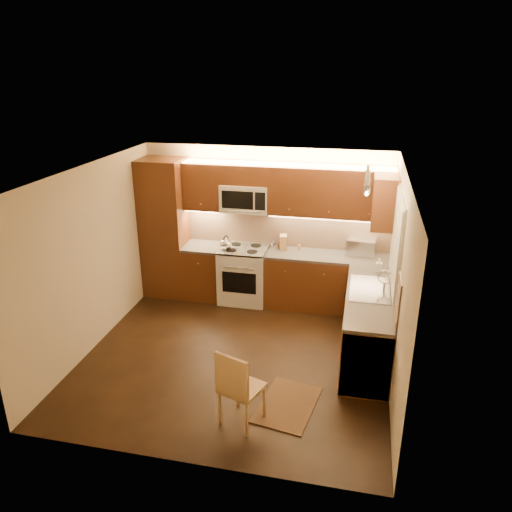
% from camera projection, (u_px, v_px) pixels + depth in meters
% --- Properties ---
extents(floor, '(4.00, 4.00, 0.01)m').
position_uv_depth(floor, '(237.00, 355.00, 6.75)').
color(floor, black).
rests_on(floor, ground).
extents(ceiling, '(4.00, 4.00, 0.01)m').
position_uv_depth(ceiling, '(234.00, 173.00, 5.84)').
color(ceiling, beige).
rests_on(ceiling, ground).
extents(wall_back, '(4.00, 0.01, 2.50)m').
position_uv_depth(wall_back, '(266.00, 224.00, 8.12)').
color(wall_back, '#BEAD8B').
rests_on(wall_back, ground).
extents(wall_front, '(4.00, 0.01, 2.50)m').
position_uv_depth(wall_front, '(179.00, 355.00, 4.48)').
color(wall_front, '#BEAD8B').
rests_on(wall_front, ground).
extents(wall_left, '(0.01, 4.00, 2.50)m').
position_uv_depth(wall_left, '(92.00, 258.00, 6.70)').
color(wall_left, '#BEAD8B').
rests_on(wall_left, ground).
extents(wall_right, '(0.01, 4.00, 2.50)m').
position_uv_depth(wall_right, '(398.00, 284.00, 5.90)').
color(wall_right, '#BEAD8B').
rests_on(wall_right, ground).
extents(pantry, '(0.70, 0.60, 2.30)m').
position_uv_depth(pantry, '(165.00, 229.00, 8.21)').
color(pantry, '#46200F').
rests_on(pantry, floor).
extents(base_cab_back_left, '(0.62, 0.60, 0.86)m').
position_uv_depth(base_cab_back_left, '(205.00, 272.00, 8.34)').
color(base_cab_back_left, '#46200F').
rests_on(base_cab_back_left, floor).
extents(counter_back_left, '(0.62, 0.60, 0.04)m').
position_uv_depth(counter_back_left, '(203.00, 247.00, 8.18)').
color(counter_back_left, '#33302F').
rests_on(counter_back_left, base_cab_back_left).
extents(base_cab_back_right, '(1.92, 0.60, 0.86)m').
position_uv_depth(base_cab_back_right, '(326.00, 283.00, 7.93)').
color(base_cab_back_right, '#46200F').
rests_on(base_cab_back_right, floor).
extents(counter_back_right, '(1.92, 0.60, 0.04)m').
position_uv_depth(counter_back_right, '(327.00, 256.00, 7.77)').
color(counter_back_right, '#33302F').
rests_on(counter_back_right, base_cab_back_right).
extents(base_cab_right, '(0.60, 2.00, 0.86)m').
position_uv_depth(base_cab_right, '(367.00, 326.00, 6.62)').
color(base_cab_right, '#46200F').
rests_on(base_cab_right, floor).
extents(counter_right, '(0.60, 2.00, 0.04)m').
position_uv_depth(counter_right, '(370.00, 296.00, 6.46)').
color(counter_right, '#33302F').
rests_on(counter_right, base_cab_right).
extents(dishwasher, '(0.58, 0.60, 0.84)m').
position_uv_depth(dishwasher, '(366.00, 354.00, 5.98)').
color(dishwasher, silver).
rests_on(dishwasher, floor).
extents(backsplash_back, '(3.30, 0.02, 0.60)m').
position_uv_depth(backsplash_back, '(287.00, 228.00, 8.06)').
color(backsplash_back, tan).
rests_on(backsplash_back, wall_back).
extents(backsplash_right, '(0.02, 2.00, 0.60)m').
position_uv_depth(backsplash_right, '(395.00, 275.00, 6.28)').
color(backsplash_right, tan).
rests_on(backsplash_right, wall_right).
extents(upper_cab_back_left, '(0.62, 0.35, 0.75)m').
position_uv_depth(upper_cab_back_left, '(204.00, 186.00, 7.93)').
color(upper_cab_back_left, '#46200F').
rests_on(upper_cab_back_left, wall_back).
extents(upper_cab_back_right, '(1.92, 0.35, 0.75)m').
position_uv_depth(upper_cab_back_right, '(331.00, 192.00, 7.52)').
color(upper_cab_back_right, '#46200F').
rests_on(upper_cab_back_right, wall_back).
extents(upper_cab_bridge, '(0.76, 0.35, 0.31)m').
position_uv_depth(upper_cab_bridge, '(245.00, 174.00, 7.71)').
color(upper_cab_bridge, '#46200F').
rests_on(upper_cab_bridge, wall_back).
extents(upper_cab_right_corner, '(0.35, 0.50, 0.75)m').
position_uv_depth(upper_cab_right_corner, '(385.00, 203.00, 6.98)').
color(upper_cab_right_corner, '#46200F').
rests_on(upper_cab_right_corner, wall_right).
extents(stove, '(0.76, 0.65, 0.92)m').
position_uv_depth(stove, '(244.00, 274.00, 8.17)').
color(stove, silver).
rests_on(stove, floor).
extents(microwave, '(0.76, 0.38, 0.44)m').
position_uv_depth(microwave, '(245.00, 198.00, 7.83)').
color(microwave, silver).
rests_on(microwave, wall_back).
extents(window_frame, '(0.03, 1.44, 1.24)m').
position_uv_depth(window_frame, '(397.00, 242.00, 6.27)').
color(window_frame, silver).
rests_on(window_frame, wall_right).
extents(window_blinds, '(0.02, 1.36, 1.16)m').
position_uv_depth(window_blinds, '(396.00, 241.00, 6.28)').
color(window_blinds, silver).
rests_on(window_blinds, wall_right).
extents(sink, '(0.52, 0.86, 0.15)m').
position_uv_depth(sink, '(370.00, 284.00, 6.56)').
color(sink, silver).
rests_on(sink, counter_right).
extents(faucet, '(0.20, 0.04, 0.30)m').
position_uv_depth(faucet, '(385.00, 280.00, 6.49)').
color(faucet, silver).
rests_on(faucet, counter_right).
extents(track_light_bar, '(0.04, 1.20, 0.03)m').
position_uv_depth(track_light_bar, '(368.00, 175.00, 5.91)').
color(track_light_bar, silver).
rests_on(track_light_bar, ceiling).
extents(kettle, '(0.25, 0.25, 0.23)m').
position_uv_depth(kettle, '(226.00, 242.00, 7.92)').
color(kettle, silver).
rests_on(kettle, stove).
extents(toaster_oven, '(0.46, 0.37, 0.26)m').
position_uv_depth(toaster_oven, '(361.00, 246.00, 7.76)').
color(toaster_oven, silver).
rests_on(toaster_oven, counter_back_right).
extents(knife_block, '(0.14, 0.19, 0.24)m').
position_uv_depth(knife_block, '(283.00, 242.00, 7.97)').
color(knife_block, '#AA7B4D').
rests_on(knife_block, counter_back_right).
extents(spice_jar_a, '(0.05, 0.05, 0.09)m').
position_uv_depth(spice_jar_a, '(273.00, 245.00, 8.07)').
color(spice_jar_a, silver).
rests_on(spice_jar_a, counter_back_right).
extents(spice_jar_b, '(0.05, 0.05, 0.09)m').
position_uv_depth(spice_jar_b, '(279.00, 245.00, 8.05)').
color(spice_jar_b, brown).
rests_on(spice_jar_b, counter_back_right).
extents(spice_jar_c, '(0.05, 0.05, 0.09)m').
position_uv_depth(spice_jar_c, '(275.00, 243.00, 8.13)').
color(spice_jar_c, silver).
rests_on(spice_jar_c, counter_back_right).
extents(spice_jar_d, '(0.05, 0.05, 0.09)m').
position_uv_depth(spice_jar_d, '(299.00, 247.00, 7.97)').
color(spice_jar_d, '#AE6634').
rests_on(spice_jar_d, counter_back_right).
extents(soap_bottle, '(0.09, 0.09, 0.19)m').
position_uv_depth(soap_bottle, '(379.00, 265.00, 7.14)').
color(soap_bottle, white).
rests_on(soap_bottle, counter_right).
extents(rug, '(0.75, 1.00, 0.01)m').
position_uv_depth(rug, '(288.00, 404.00, 5.76)').
color(rug, black).
rests_on(rug, floor).
extents(dining_chair, '(0.52, 0.52, 0.92)m').
position_uv_depth(dining_chair, '(242.00, 386.00, 5.34)').
color(dining_chair, '#AA7B4D').
rests_on(dining_chair, floor).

